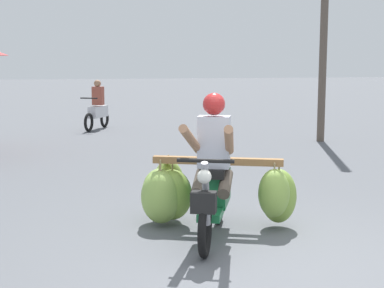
{
  "coord_description": "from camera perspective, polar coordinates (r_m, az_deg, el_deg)",
  "views": [
    {
      "loc": [
        -1.86,
        -4.81,
        1.91
      ],
      "look_at": [
        -0.31,
        1.98,
        0.9
      ],
      "focal_mm": 53.41,
      "sensor_mm": 36.0,
      "label": 1
    }
  ],
  "objects": [
    {
      "name": "ground_plane",
      "position": [
        5.5,
        7.96,
        -12.14
      ],
      "size": [
        120.0,
        120.0,
        0.0
      ],
      "primitive_type": "plane",
      "color": "#56595E"
    },
    {
      "name": "motorbike_main_loaded",
      "position": [
        6.54,
        0.99,
        -4.43
      ],
      "size": [
        1.9,
        1.95,
        1.58
      ],
      "color": "black",
      "rests_on": "ground"
    },
    {
      "name": "utility_pole",
      "position": [
        14.07,
        13.08,
        12.55
      ],
      "size": [
        0.18,
        0.18,
        6.04
      ],
      "primitive_type": "cylinder",
      "color": "brown",
      "rests_on": "ground"
    },
    {
      "name": "motorbike_distant_ahead_left",
      "position": [
        16.42,
        -9.4,
        3.43
      ],
      "size": [
        0.86,
        1.48,
        1.4
      ],
      "color": "black",
      "rests_on": "ground"
    }
  ]
}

